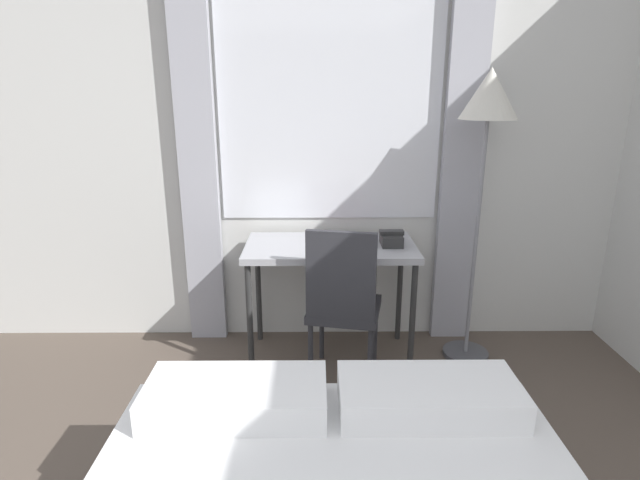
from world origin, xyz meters
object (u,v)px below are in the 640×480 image
(desk, at_px, (330,256))
(desk_chair, at_px, (343,299))
(standing_lamp, at_px, (487,120))
(book, at_px, (347,241))
(telephone, at_px, (391,239))

(desk, height_order, desk_chair, desk_chair)
(desk, distance_m, standing_lamp, 1.21)
(desk, xyz_separation_m, book, (0.10, 0.04, 0.09))
(desk, relative_size, standing_lamp, 0.58)
(standing_lamp, height_order, telephone, standing_lamp)
(standing_lamp, distance_m, book, 1.07)
(book, bearing_deg, telephone, -9.15)
(book, bearing_deg, standing_lamp, -2.68)
(desk_chair, relative_size, standing_lamp, 0.54)
(desk_chair, bearing_deg, desk, 113.66)
(desk, xyz_separation_m, standing_lamp, (0.89, -0.00, 0.82))
(standing_lamp, height_order, book, standing_lamp)
(desk, distance_m, desk_chair, 0.34)
(desk, relative_size, book, 3.35)
(desk, height_order, standing_lamp, standing_lamp)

